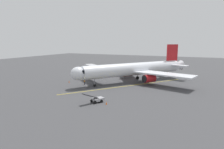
# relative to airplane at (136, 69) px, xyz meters

# --- Properties ---
(ground_plane) EXTENTS (220.00, 220.00, 0.00)m
(ground_plane) POSITION_rel_airplane_xyz_m (2.11, -2.40, -4.00)
(ground_plane) COLOR #424244
(apron_lead_in_line) EXTENTS (23.94, 32.33, 0.01)m
(apron_lead_in_line) POSITION_rel_airplane_xyz_m (0.17, 6.23, -4.00)
(apron_lead_in_line) COLOR yellow
(apron_lead_in_line) RESTS_ON ground
(airplane) EXTENTS (31.42, 34.76, 11.50)m
(airplane) POSITION_rel_airplane_xyz_m (0.00, 0.00, 0.00)
(airplane) COLOR silver
(airplane) RESTS_ON ground
(jet_bridge) EXTENTS (10.32, 8.51, 5.40)m
(jet_bridge) POSITION_rel_airplane_xyz_m (11.02, 5.89, -0.24)
(jet_bridge) COLOR #B7B7BC
(jet_bridge) RESTS_ON ground
(ground_crew_marshaller) EXTENTS (0.47, 0.39, 1.71)m
(ground_crew_marshaller) POSITION_rel_airplane_xyz_m (12.16, 10.11, -3.12)
(ground_crew_marshaller) COLOR #23232D
(ground_crew_marshaller) RESTS_ON ground
(ground_crew_wing_walker) EXTENTS (0.38, 0.46, 1.71)m
(ground_crew_wing_walker) POSITION_rel_airplane_xyz_m (-3.06, -5.31, -3.12)
(ground_crew_wing_walker) COLOR #23232D
(ground_crew_wing_walker) RESTS_ON ground
(belt_loader_near_nose) EXTENTS (3.33, 4.56, 2.32)m
(belt_loader_near_nose) POSITION_rel_airplane_xyz_m (0.67, 23.07, -3.29)
(belt_loader_near_nose) COLOR #9E9EA3
(belt_loader_near_nose) RESTS_ON ground
(safety_cone_nose_left) EXTENTS (0.32, 0.32, 0.55)m
(safety_cone_nose_left) POSITION_rel_airplane_xyz_m (-1.71, 23.44, -3.73)
(safety_cone_nose_left) COLOR #F2590F
(safety_cone_nose_left) RESTS_ON ground
(safety_cone_nose_right) EXTENTS (0.32, 0.32, 0.55)m
(safety_cone_nose_right) POSITION_rel_airplane_xyz_m (18.06, 9.74, -3.73)
(safety_cone_nose_right) COLOR #F2590F
(safety_cone_nose_right) RESTS_ON ground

